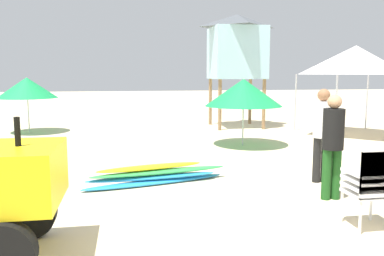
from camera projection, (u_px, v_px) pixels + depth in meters
name	position (u px, v px, depth m)	size (l,w,h in m)	color
stacked_plastic_chairs	(373.00, 179.00, 4.89)	(0.48, 0.48, 1.11)	silver
surfboard_pile	(154.00, 175.00, 7.06)	(2.62, 0.92, 0.32)	#268CCC
lifeguard_near_left	(322.00, 129.00, 7.05)	(0.32, 0.32, 1.67)	black
lifeguard_near_right	(333.00, 140.00, 6.07)	(0.32, 0.32, 1.62)	#194C19
popup_canopy	(356.00, 60.00, 12.22)	(2.69, 2.69, 2.77)	#B2B2B7
lifeguard_tower	(237.00, 47.00, 14.15)	(1.98, 1.98, 3.99)	olive
beach_umbrella_left	(244.00, 92.00, 10.59)	(2.06, 2.06, 1.79)	beige
beach_umbrella_far	(27.00, 88.00, 12.90)	(1.90, 1.90, 1.80)	beige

